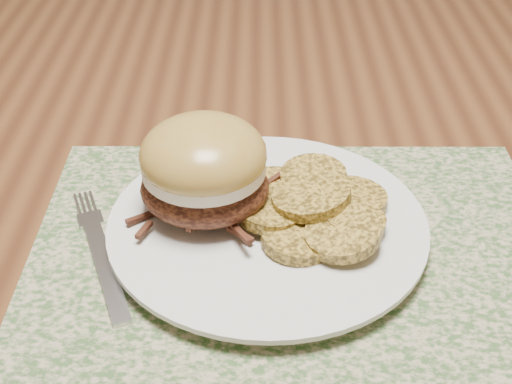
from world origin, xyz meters
TOP-DOWN VIEW (x-y plane):
  - dining_table at (0.00, 0.00)m, footprint 1.50×0.90m
  - placemat at (-0.13, -0.26)m, footprint 0.45×0.33m
  - dinner_plate at (-0.15, -0.23)m, footprint 0.26×0.26m
  - pork_sandwich at (-0.20, -0.22)m, footprint 0.12×0.12m
  - roasted_potatoes at (-0.11, -0.23)m, footprint 0.16×0.16m
  - fork at (-0.29, -0.26)m, footprint 0.08×0.17m

SIDE VIEW (x-z plane):
  - dining_table at x=0.00m, z-range 0.30..1.05m
  - placemat at x=-0.13m, z-range 0.75..0.75m
  - fork at x=-0.29m, z-range 0.75..0.76m
  - dinner_plate at x=-0.15m, z-range 0.75..0.77m
  - roasted_potatoes at x=-0.11m, z-range 0.76..0.80m
  - pork_sandwich at x=-0.20m, z-range 0.77..0.85m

